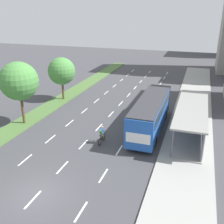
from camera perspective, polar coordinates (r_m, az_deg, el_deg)
name	(u,v)px	position (r m, az deg, el deg)	size (l,w,h in m)	color
ground_plane	(37,195)	(19.45, -15.86, -16.85)	(140.00, 140.00, 0.00)	#424247
median_strip	(67,96)	(38.63, -9.82, 3.40)	(2.60, 52.00, 0.12)	#4C7038
sidewalk_right	(193,110)	(34.29, 17.06, 0.45)	(4.50, 52.00, 0.15)	#9E9E99
lane_divider_left	(91,105)	(34.60, -4.62, 1.42)	(0.14, 46.21, 0.01)	white
lane_divider_center	(116,108)	(33.45, 0.91, 0.77)	(0.14, 46.21, 0.01)	white
lane_divider_right	(143,112)	(32.63, 6.77, 0.07)	(0.14, 46.21, 0.01)	white
bus_shelter	(194,118)	(26.86, 17.35, -1.29)	(2.90, 11.39, 2.86)	gray
bus	(151,111)	(27.19, 8.41, 0.22)	(2.54, 11.29, 3.37)	#2356B2
cyclist	(102,135)	(24.67, -2.24, -5.09)	(0.46, 1.82, 1.71)	black
median_tree_second	(19,81)	(29.08, -19.52, 6.30)	(4.04, 4.04, 6.73)	brown
median_tree_third	(62,71)	(36.35, -10.87, 8.68)	(3.66, 3.66, 5.74)	brown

